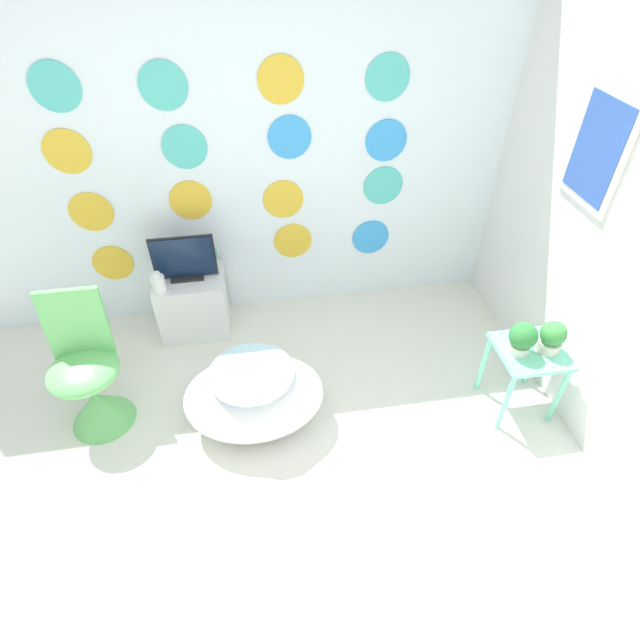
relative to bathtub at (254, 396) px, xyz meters
The scene contains 11 objects.
ground_plane 0.95m from the bathtub, 87.97° to the right, with size 12.00×12.00×0.00m, color silver.
wall_back_dotted 1.62m from the bathtub, 88.46° to the left, with size 4.81×0.05×2.60m.
wall_right 2.24m from the bathtub, ahead, with size 0.06×3.12×2.60m.
bathtub is the anchor object (origin of this frame).
chair 0.99m from the bathtub, behind, with size 0.41×0.41×0.91m.
tv_cabinet 1.05m from the bathtub, 112.08° to the left, with size 0.49×0.40×0.47m.
tv 1.12m from the bathtub, 112.04° to the left, with size 0.44×0.12×0.33m.
vase 1.07m from the bathtub, 124.33° to the left, with size 0.10×0.10×0.15m.
side_table 1.68m from the bathtub, ahead, with size 0.40×0.38×0.50m.
potted_plant_left 1.63m from the bathtub, ahead, with size 0.16×0.16×0.21m.
potted_plant_right 1.80m from the bathtub, ahead, with size 0.15×0.15×0.21m.
Camera 1 is at (0.04, -1.12, 2.59)m, focal length 28.00 mm.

